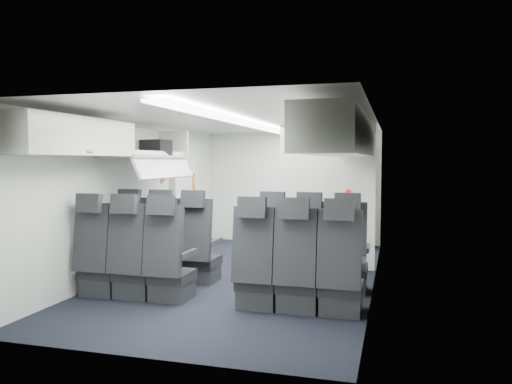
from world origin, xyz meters
The scene contains 13 objects.
cabin_shell centered at (0.00, 0.00, 1.12)m, with size 3.41×6.01×2.16m.
seat_row_front centered at (0.00, -0.53, 0.40)m, with size 3.33×0.56×1.24m.
seat_row_mid centered at (0.00, -1.43, 0.40)m, with size 3.33×0.56×1.24m.
overhead_bin_left_rear centered at (-1.40, -2.00, 1.86)m, with size 0.53×1.80×0.40m.
overhead_bin_left_front_open centered at (-1.44, -0.25, 1.74)m, with size 0.64×1.70×0.72m.
overhead_bin_right_rear centered at (1.40, -2.00, 1.86)m, with size 0.53×1.80×0.40m.
overhead_bin_right_front centered at (1.40, -0.25, 1.86)m, with size 0.53×1.70×0.40m.
bulkhead_partition centered at (0.98, 0.80, 1.08)m, with size 1.40×0.15×2.13m.
galley_unit centered at (0.95, 2.72, 0.95)m, with size 0.85×0.52×1.90m.
boarding_door centered at (-1.64, 1.55, 0.95)m, with size 0.12×1.27×1.86m.
flight_attendant centered at (0.34, 1.47, 0.78)m, with size 0.57×0.37×1.57m, color black.
carry_on_bag centered at (-1.39, 0.00, 1.79)m, with size 0.39×0.27×0.23m, color black.
papers centered at (0.53, 1.42, 1.05)m, with size 0.22×0.02×0.15m, color white.
Camera 1 is at (1.94, -6.57, 1.60)m, focal length 35.00 mm.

